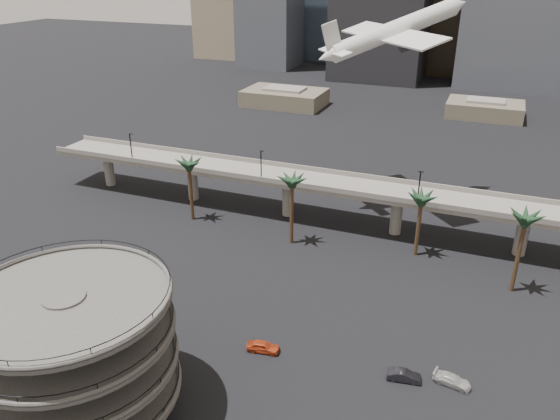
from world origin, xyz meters
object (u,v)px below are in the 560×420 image
at_px(parking_ramp, 74,346).
at_px(car_c, 452,380).
at_px(airborne_jet, 394,31).
at_px(car_a, 263,347).
at_px(car_b, 404,376).
at_px(overpass, 341,189).

xyz_separation_m(parking_ramp, car_c, (38.49, 20.78, -9.17)).
height_order(airborne_jet, car_a, airborne_jet).
bearing_deg(car_c, car_a, 106.61).
xyz_separation_m(airborne_jet, car_b, (14.77, -53.52, -34.56)).
bearing_deg(car_b, overpass, 17.58).
bearing_deg(car_c, airborne_jet, 31.16).
bearing_deg(airborne_jet, car_c, -112.21).
relative_size(parking_ramp, car_b, 5.20).
relative_size(overpass, car_c, 28.32).
height_order(parking_ramp, car_c, parking_ramp).
height_order(airborne_jet, car_b, airborne_jet).
xyz_separation_m(parking_ramp, airborne_jet, (18.07, 72.83, 25.43)).
bearing_deg(parking_ramp, car_b, 30.47).
xyz_separation_m(parking_ramp, car_b, (32.84, 19.31, -9.13)).
relative_size(parking_ramp, car_c, 4.84).
bearing_deg(overpass, car_b, -63.44).
distance_m(parking_ramp, car_a, 24.67).
distance_m(overpass, car_a, 41.67).
bearing_deg(overpass, parking_ramp, -102.43).
relative_size(airborne_jet, car_b, 6.13).
bearing_deg(car_c, overpass, 43.44).
xyz_separation_m(car_a, car_b, (18.45, 1.44, -0.05)).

